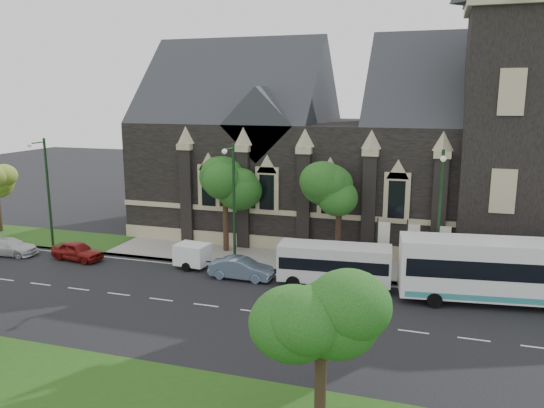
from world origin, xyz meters
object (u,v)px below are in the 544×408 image
at_px(street_lamp_near, 440,211).
at_px(banner_flag_center, 411,243).
at_px(tree_park_east, 328,311).
at_px(banner_flag_right, 441,245).
at_px(tour_coach, 515,271).
at_px(tree_walk_left, 228,181).
at_px(car_far_white, 9,246).
at_px(shuttle_bus, 335,263).
at_px(box_trailer, 192,254).
at_px(tree_walk_right, 343,186).
at_px(street_lamp_mid, 233,199).
at_px(car_far_red, 77,251).
at_px(street_lamp_far, 46,187).
at_px(banner_flag_left, 381,241).
at_px(sedan, 241,268).

height_order(street_lamp_near, banner_flag_center, street_lamp_near).
distance_m(tree_park_east, banner_flag_right, 18.91).
bearing_deg(tour_coach, tree_walk_left, 158.72).
xyz_separation_m(tour_coach, car_far_white, (-36.50, -0.95, -1.44)).
distance_m(tree_park_east, shuttle_bus, 15.29).
bearing_deg(box_trailer, tree_walk_right, 30.28).
relative_size(street_lamp_mid, car_far_white, 1.96).
bearing_deg(car_far_red, street_lamp_far, 71.80).
bearing_deg(tree_walk_left, street_lamp_mid, -63.53).
height_order(street_lamp_near, banner_flag_right, street_lamp_near).
distance_m(tree_park_east, banner_flag_center, 18.58).
bearing_deg(banner_flag_right, tree_walk_left, 173.96).
relative_size(tree_walk_left, box_trailer, 2.24).
distance_m(tree_walk_left, car_far_white, 18.03).
height_order(tour_coach, car_far_white, tour_coach).
bearing_deg(street_lamp_near, box_trailer, -176.72).
bearing_deg(banner_flag_left, car_far_red, -170.38).
xyz_separation_m(banner_flag_right, car_far_red, (-26.31, -3.78, -1.67)).
height_order(street_lamp_near, box_trailer, street_lamp_near).
bearing_deg(banner_flag_right, tour_coach, -38.39).
bearing_deg(shuttle_bus, car_far_white, 176.60).
bearing_deg(shuttle_bus, street_lamp_near, 9.56).
relative_size(banner_flag_right, car_far_red, 0.96).
bearing_deg(shuttle_bus, banner_flag_right, 23.29).
relative_size(street_lamp_near, banner_flag_center, 2.25).
bearing_deg(car_far_white, shuttle_bus, -93.71).
bearing_deg(street_lamp_mid, sedan, -56.52).
bearing_deg(banner_flag_center, street_lamp_near, -48.07).
bearing_deg(street_lamp_far, tree_walk_left, 14.26).
height_order(tree_park_east, sedan, tree_park_east).
bearing_deg(street_lamp_mid, car_far_white, -172.57).
relative_size(tree_walk_left, tour_coach, 0.56).
bearing_deg(banner_flag_left, shuttle_bus, -126.10).
bearing_deg(box_trailer, shuttle_bus, 2.11).
xyz_separation_m(banner_flag_center, box_trailer, (-15.11, -2.87, -1.37)).
bearing_deg(car_far_red, tree_park_east, -116.22).
bearing_deg(banner_flag_right, car_far_white, -172.49).
height_order(street_lamp_near, shuttle_bus, street_lamp_near).
bearing_deg(tour_coach, street_lamp_far, 170.28).
bearing_deg(tree_walk_right, tree_park_east, -81.58).
distance_m(street_lamp_near, shuttle_bus, 7.38).
distance_m(shuttle_bus, box_trailer, 10.57).
xyz_separation_m(street_lamp_near, street_lamp_far, (-30.00, 0.00, 0.00)).
xyz_separation_m(street_lamp_far, car_far_red, (3.98, -1.87, -4.40)).
bearing_deg(tree_walk_right, tour_coach, -24.05).
bearing_deg(tree_walk_left, tour_coach, -13.90).
relative_size(shuttle_bus, car_far_red, 1.78).
relative_size(sedan, car_far_white, 0.96).
height_order(box_trailer, car_far_white, box_trailer).
relative_size(banner_flag_left, sedan, 0.91).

